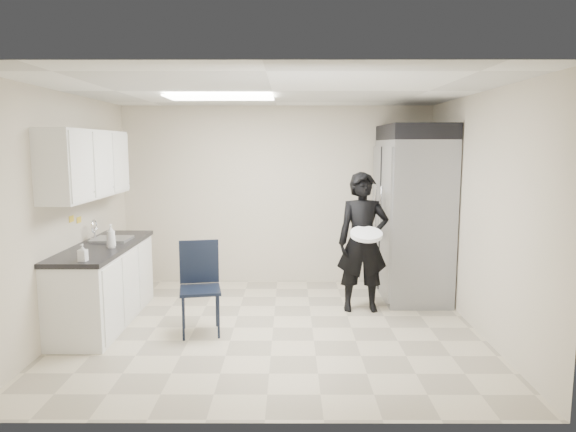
{
  "coord_description": "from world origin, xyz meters",
  "views": [
    {
      "loc": [
        0.18,
        -5.53,
        2.04
      ],
      "look_at": [
        0.17,
        0.2,
        1.24
      ],
      "focal_mm": 32.0,
      "sensor_mm": 36.0,
      "label": 1
    }
  ],
  "objects_px": {
    "lower_counter": "(105,285)",
    "man_tuxedo": "(363,242)",
    "commercial_fridge": "(412,219)",
    "folding_chair": "(200,290)"
  },
  "relations": [
    {
      "from": "lower_counter",
      "to": "commercial_fridge",
      "type": "bearing_deg",
      "value": 15.88
    },
    {
      "from": "lower_counter",
      "to": "man_tuxedo",
      "type": "relative_size",
      "value": 1.11
    },
    {
      "from": "commercial_fridge",
      "to": "man_tuxedo",
      "type": "height_order",
      "value": "commercial_fridge"
    },
    {
      "from": "lower_counter",
      "to": "commercial_fridge",
      "type": "xyz_separation_m",
      "value": [
        3.78,
        1.07,
        0.62
      ]
    },
    {
      "from": "lower_counter",
      "to": "man_tuxedo",
      "type": "distance_m",
      "value": 3.09
    },
    {
      "from": "lower_counter",
      "to": "commercial_fridge",
      "type": "relative_size",
      "value": 0.9
    },
    {
      "from": "folding_chair",
      "to": "man_tuxedo",
      "type": "bearing_deg",
      "value": 12.54
    },
    {
      "from": "commercial_fridge",
      "to": "folding_chair",
      "type": "xyz_separation_m",
      "value": [
        -2.61,
        -1.45,
        -0.57
      ]
    },
    {
      "from": "lower_counter",
      "to": "folding_chair",
      "type": "relative_size",
      "value": 1.96
    },
    {
      "from": "commercial_fridge",
      "to": "lower_counter",
      "type": "bearing_deg",
      "value": -164.12
    }
  ]
}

